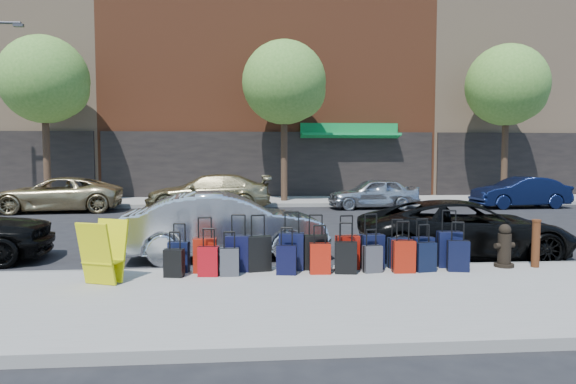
{
  "coord_description": "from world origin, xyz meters",
  "views": [
    {
      "loc": [
        -1.29,
        -13.94,
        2.24
      ],
      "look_at": [
        -0.25,
        -1.5,
        1.34
      ],
      "focal_mm": 32.0,
      "sensor_mm": 36.0,
      "label": 1
    }
  ],
  "objects": [
    {
      "name": "sidewalk_far",
      "position": [
        0.0,
        10.0,
        0.07
      ],
      "size": [
        60.0,
        4.0,
        0.15
      ],
      "primitive_type": "cube",
      "color": "gray",
      "rests_on": "ground"
    },
    {
      "name": "car_far_1",
      "position": [
        -2.76,
        6.92,
        0.73
      ],
      "size": [
        5.04,
        2.07,
        1.46
      ],
      "primitive_type": "imported",
      "rotation": [
        0.0,
        0.0,
        -1.57
      ],
      "color": "#9A8C5E",
      "rests_on": "ground"
    },
    {
      "name": "building_center",
      "position": [
        0.0,
        17.99,
        9.98
      ],
      "size": [
        17.0,
        12.85,
        20.0
      ],
      "color": "brown",
      "rests_on": "ground"
    },
    {
      "name": "suitcase_back_6",
      "position": [
        0.48,
        -5.11,
        0.43
      ],
      "size": [
        0.41,
        0.28,
        0.9
      ],
      "rotation": [
        0.0,
        0.0,
        -0.17
      ],
      "color": "black",
      "rests_on": "sidewalk_near"
    },
    {
      "name": "suitcase_back_9",
      "position": [
        1.93,
        -5.08,
        0.41
      ],
      "size": [
        0.38,
        0.25,
        0.85
      ],
      "rotation": [
        0.0,
        0.0,
        0.14
      ],
      "color": "black",
      "rests_on": "sidewalk_near"
    },
    {
      "name": "suitcase_front_3",
      "position": [
        -1.05,
        -4.8,
        0.47
      ],
      "size": [
        0.46,
        0.31,
        1.02
      ],
      "rotation": [
        0.0,
        0.0,
        0.2
      ],
      "color": "black",
      "rests_on": "sidewalk_near"
    },
    {
      "name": "suitcase_front_2",
      "position": [
        -1.42,
        -4.78,
        0.47
      ],
      "size": [
        0.45,
        0.29,
        1.03
      ],
      "rotation": [
        0.0,
        0.0,
        -0.14
      ],
      "color": "black",
      "rests_on": "sidewalk_near"
    },
    {
      "name": "suitcase_front_1",
      "position": [
        -2.01,
        -4.83,
        0.46
      ],
      "size": [
        0.42,
        0.24,
        0.99
      ],
      "rotation": [
        0.0,
        0.0,
        0.03
      ],
      "color": "maroon",
      "rests_on": "sidewalk_near"
    },
    {
      "name": "suitcase_back_7",
      "position": [
        0.96,
        -5.08,
        0.39
      ],
      "size": [
        0.35,
        0.24,
        0.77
      ],
      "rotation": [
        0.0,
        0.0,
        0.18
      ],
      "color": "#37373C",
      "rests_on": "sidewalk_near"
    },
    {
      "name": "tree_left",
      "position": [
        -9.86,
        9.5,
        5.41
      ],
      "size": [
        3.8,
        3.8,
        7.27
      ],
      "color": "black",
      "rests_on": "sidewalk_far"
    },
    {
      "name": "suitcase_front_4",
      "position": [
        -0.45,
        -4.75,
        0.49
      ],
      "size": [
        0.48,
        0.32,
        1.08
      ],
      "rotation": [
        0.0,
        0.0,
        -0.16
      ],
      "color": "black",
      "rests_on": "sidewalk_near"
    },
    {
      "name": "curb_near",
      "position": [
        0.0,
        -4.48,
        0.07
      ],
      "size": [
        60.0,
        0.08,
        0.15
      ],
      "primitive_type": "cube",
      "color": "gray",
      "rests_on": "ground"
    },
    {
      "name": "bollard",
      "position": [
        4.1,
        -4.91,
        0.61
      ],
      "size": [
        0.16,
        0.16,
        0.89
      ],
      "color": "#38190C",
      "rests_on": "sidewalk_near"
    },
    {
      "name": "suitcase_front_10",
      "position": [
        2.5,
        -4.77,
        0.48
      ],
      "size": [
        0.46,
        0.28,
        1.07
      ],
      "rotation": [
        0.0,
        0.0,
        -0.1
      ],
      "color": "black",
      "rests_on": "sidewalk_near"
    },
    {
      "name": "fire_hydrant",
      "position": [
        3.53,
        -4.84,
        0.52
      ],
      "size": [
        0.41,
        0.36,
        0.81
      ],
      "rotation": [
        0.0,
        0.0,
        0.19
      ],
      "color": "black",
      "rests_on": "sidewalk_near"
    },
    {
      "name": "suitcase_front_7",
      "position": [
        1.04,
        -4.76,
        0.47
      ],
      "size": [
        0.46,
        0.31,
        1.01
      ],
      "rotation": [
        0.0,
        0.0,
        0.2
      ],
      "color": "black",
      "rests_on": "sidewalk_near"
    },
    {
      "name": "suitcase_front_5",
      "position": [
        -0.01,
        -4.75,
        0.47
      ],
      "size": [
        0.43,
        0.25,
        1.01
      ],
      "rotation": [
        0.0,
        0.0,
        -0.06
      ],
      "color": "black",
      "rests_on": "sidewalk_near"
    },
    {
      "name": "car_far_0",
      "position": [
        -8.71,
        6.89,
        0.68
      ],
      "size": [
        5.12,
        2.73,
        1.37
      ],
      "primitive_type": "imported",
      "rotation": [
        0.0,
        0.0,
        -1.47
      ],
      "color": "tan",
      "rests_on": "ground"
    },
    {
      "name": "suitcase_front_6",
      "position": [
        0.57,
        -4.8,
        0.46
      ],
      "size": [
        0.44,
        0.27,
        0.99
      ],
      "rotation": [
        0.0,
        0.0,
        0.12
      ],
      "color": "maroon",
      "rests_on": "sidewalk_near"
    },
    {
      "name": "suitcase_front_8",
      "position": [
        1.53,
        -4.76,
        0.43
      ],
      "size": [
        0.4,
        0.25,
        0.9
      ],
      "rotation": [
        0.0,
        0.0,
        0.13
      ],
      "color": "black",
      "rests_on": "sidewalk_near"
    },
    {
      "name": "ground",
      "position": [
        0.0,
        0.0,
        0.0
      ],
      "size": [
        120.0,
        120.0,
        0.0
      ],
      "primitive_type": "plane",
      "color": "black",
      "rests_on": "ground"
    },
    {
      "name": "car_far_2",
      "position": [
        4.03,
        7.03,
        0.64
      ],
      "size": [
        3.84,
        1.73,
        1.28
      ],
      "primitive_type": "imported",
      "rotation": [
        0.0,
        0.0,
        -1.51
      ],
      "color": "#AFB2B6",
      "rests_on": "ground"
    },
    {
      "name": "car_near_1",
      "position": [
        -1.71,
        -2.82,
        0.71
      ],
      "size": [
        4.45,
        1.89,
        1.43
      ],
      "primitive_type": "imported",
      "rotation": [
        0.0,
        0.0,
        1.66
      ],
      "color": "silver",
      "rests_on": "ground"
    },
    {
      "name": "sidewalk_near",
      "position": [
        0.0,
        -6.5,
        0.07
      ],
      "size": [
        60.0,
        4.0,
        0.15
      ],
      "primitive_type": "cube",
      "color": "gray",
      "rests_on": "ground"
    },
    {
      "name": "display_rack",
      "position": [
        -3.59,
        -5.49,
        0.65
      ],
      "size": [
        0.76,
        0.79,
        1.02
      ],
      "rotation": [
        0.0,
        0.0,
        -0.38
      ],
      "color": "#D4D00B",
      "rests_on": "sidewalk_near"
    },
    {
      "name": "suitcase_back_4",
      "position": [
        -0.58,
        -5.11,
        0.41
      ],
      "size": [
        0.37,
        0.25,
        0.83
      ],
      "rotation": [
        0.0,
        0.0,
        -0.16
      ],
      "color": "black",
      "rests_on": "sidewalk_near"
    },
    {
      "name": "suitcase_back_1",
      "position": [
        -1.93,
        -5.12,
        0.41
      ],
      "size": [
        0.37,
        0.24,
        0.83
      ],
      "rotation": [
        0.0,
        0.0,
        -0.11
      ],
      "color": "#9C0A12",
      "rests_on": "sidewalk_near"
    },
    {
      "name": "suitcase_front_9",
      "position": [
        2.0,
        -4.75,
        0.43
      ],
      "size": [
        0.4,
        0.25,
        0.91
      ],
      "rotation": [
        0.0,
        0.0,
        0.13
      ],
      "color": "black",
      "rests_on": "sidewalk_near"
    },
    {
      "name": "curb_far",
      "position": [
        0.0,
        7.98,
        0.07
      ],
      "size": [
        60.0,
        0.08,
        0.15
      ],
      "primitive_type": "cube",
      "color": "gray",
      "rests_on": "ground"
    },
    {
      "name": "car_near_2",
      "position": [
        3.45,
        -3.27,
        0.63
      ],
      "size": [
        4.68,
        2.4,
        1.26
      ],
      "primitive_type": "imported",
      "rotation": [
        0.0,
        0.0,
        1.5
      ],
      "color": "black",
      "rests_on": "ground"
    },
    {
      "name": "suitcase_back_10",
      "position": [
        2.52,
        -5.11,
        0.43
      ],
      "size": [
        0.41,
        0.29,
        0.89
      ],
      "rotation": [
        0.0,
        0.0,
        -0.2
      ],
      "color": "black",
      "rests_on": "sidewalk_near"
    },
    {
      "name": "suitcase_back_5",
      "position": [
        0.02,
        -5.1,
        0.42
      ],
      "size": [
        0.37,
        0.22,
        0.86
      ],
      "rotation": [
        0.0,
        0.0,
        -0.04
      ],
      "color": "#9F180A",
      "rests_on": "sidewalk_near"
    },
    {
      "name": "suitcase_back_8",
      "position": [
        1.51,
        -5.13,
        0.44
      ],
      "size": [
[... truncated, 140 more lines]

